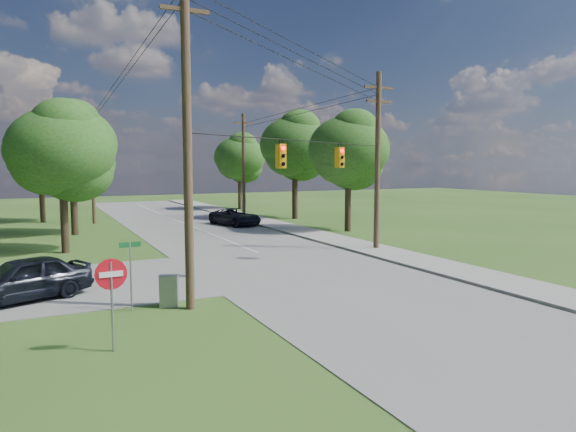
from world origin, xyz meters
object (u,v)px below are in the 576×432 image
pole_sw (187,132)px  pole_ne (378,158)px  pole_north_w (92,164)px  car_cross_dark (23,279)px  do_not_enter_sign (111,285)px  control_cabinet (169,291)px  car_main_north (235,217)px  pole_north_e (244,164)px

pole_sw → pole_ne: (13.50, 7.60, -0.76)m
pole_north_w → car_cross_dark: bearing=-100.8°
pole_north_w → do_not_enter_sign: 33.05m
pole_sw → do_not_enter_sign: (-3.03, -3.19, -4.36)m
car_cross_dark → do_not_enter_sign: 7.29m
car_cross_dark → control_cabinet: car_cross_dark is taller
car_cross_dark → do_not_enter_sign: (2.34, -6.84, 1.00)m
car_main_north → do_not_enter_sign: size_ratio=1.97×
pole_sw → do_not_enter_sign: pole_sw is taller
pole_north_w → control_cabinet: 29.36m
pole_ne → control_cabinet: size_ratio=9.12×
do_not_enter_sign → control_cabinet: bearing=55.4°
pole_north_w → car_cross_dark: pole_north_w is taller
pole_sw → control_cabinet: 5.72m
pole_sw → pole_north_w: (-0.40, 29.60, -1.10)m
pole_sw → control_cabinet: size_ratio=10.43×
car_main_north → pole_sw: bearing=-129.8°
pole_sw → car_cross_dark: (-5.37, 3.65, -5.36)m
pole_sw → control_cabinet: bearing=136.1°
pole_north_w → do_not_enter_sign: pole_north_w is taller
do_not_enter_sign → pole_ne: bearing=31.0°
pole_sw → pole_north_e: size_ratio=1.20×
pole_sw → pole_north_w: size_ratio=1.20×
pole_sw → control_cabinet: (-0.62, 0.60, -5.65)m
car_cross_dark → pole_sw: bearing=33.0°
pole_north_e → pole_north_w: 13.90m
car_cross_dark → control_cabinet: 5.65m
pole_north_w → control_cabinet: bearing=-90.4°
pole_north_e → car_cross_dark: size_ratio=2.05×
pole_north_w → car_main_north: bearing=-32.6°
control_cabinet → car_cross_dark: bearing=167.2°
car_cross_dark → car_main_north: bearing=118.4°
car_cross_dark → do_not_enter_sign: do_not_enter_sign is taller
pole_north_w → do_not_enter_sign: bearing=-94.6°
pole_north_e → car_main_north: size_ratio=1.97×
pole_north_e → control_cabinet: 32.58m
pole_sw → pole_ne: size_ratio=1.14×
pole_ne → pole_north_e: bearing=90.0°
pole_north_w → pole_sw: bearing=-89.2°
do_not_enter_sign → car_main_north: bearing=61.1°
car_main_north → pole_ne: bearing=-93.4°
pole_sw → car_main_north: bearing=66.2°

